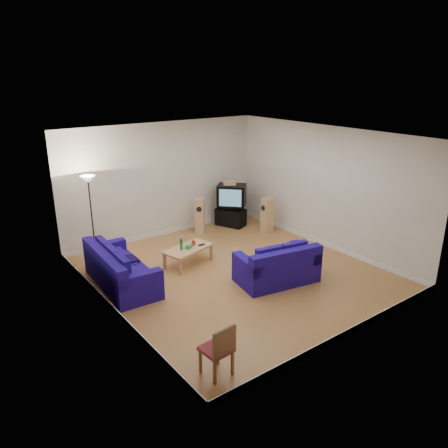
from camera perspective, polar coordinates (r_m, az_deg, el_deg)
room at (r=9.76m, az=1.40°, el=1.83°), size 6.01×6.51×3.21m
sofa_three_seat at (r=9.88m, az=-13.55°, el=-6.13°), size 1.08×2.29×0.87m
sofa_loveseat at (r=9.83m, az=7.06°, el=-5.76°), size 1.90×1.28×0.88m
coffee_table at (r=10.62m, az=-4.68°, el=-3.36°), size 1.34×0.90×0.44m
bottle at (r=10.45m, az=-5.61°, el=-2.63°), size 0.09×0.09×0.28m
tissue_box at (r=10.57m, az=-4.59°, el=-2.91°), size 0.23×0.21×0.08m
red_canister at (r=10.73m, az=-4.01°, el=-2.44°), size 0.10×0.10×0.12m
remote at (r=10.72m, az=-2.95°, el=-2.73°), size 0.17×0.07×0.02m
tv_stand at (r=13.33m, az=0.88°, el=0.91°), size 0.78×0.98×0.53m
av_receiver at (r=13.26m, az=0.91°, el=2.25°), size 0.60×0.61×0.11m
television at (r=13.12m, az=1.01°, el=3.77°), size 1.01×1.01×0.64m
centre_speaker at (r=13.03m, az=0.77°, el=5.40°), size 0.37×0.36×0.13m
speaker_left at (r=12.62m, az=-3.18°, el=1.08°), size 0.39×0.39×1.05m
speaker_right at (r=12.74m, az=5.67°, el=1.16°), size 0.34×0.26×1.04m
floor_lamp at (r=10.94m, az=-17.21°, el=4.13°), size 0.37×0.37×2.14m
dining_chair at (r=6.89m, az=-0.65°, el=-15.93°), size 0.46×0.46×0.90m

